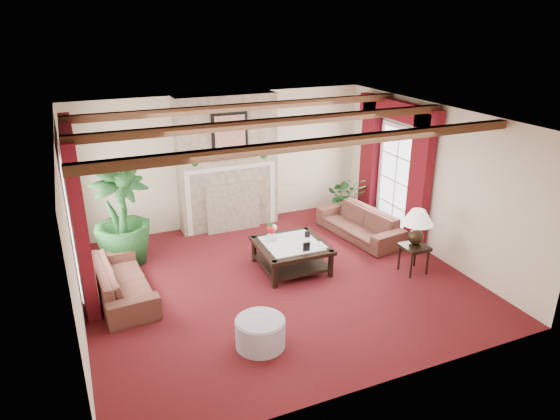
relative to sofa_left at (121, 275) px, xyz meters
name	(u,v)px	position (x,y,z in m)	size (l,w,h in m)	color
floor	(278,281)	(2.39, -0.51, -0.37)	(6.00, 6.00, 0.00)	#400C0B
ceiling	(277,118)	(2.39, -0.51, 2.33)	(6.00, 6.00, 0.00)	white
back_wall	(225,160)	(2.39, 2.24, 0.98)	(6.00, 0.02, 2.70)	beige
left_wall	(70,236)	(-0.61, -0.51, 0.98)	(0.02, 5.50, 2.70)	beige
right_wall	(433,181)	(5.39, -0.51, 0.98)	(0.02, 5.50, 2.70)	beige
ceiling_beams	(277,122)	(2.39, -0.51, 2.27)	(6.00, 3.00, 0.12)	#371F11
fireplace	(225,94)	(2.39, 2.04, 2.33)	(2.00, 0.52, 2.70)	tan
french_door_left	(62,161)	(-0.58, 0.49, 1.76)	(0.10, 1.10, 2.16)	white
french_door_right	(401,127)	(5.36, 0.49, 1.76)	(0.10, 1.10, 2.16)	white
curtains_left	(66,131)	(-0.47, 0.49, 2.18)	(0.20, 2.40, 2.55)	#500A10
curtains_right	(398,105)	(5.25, 0.49, 2.18)	(0.20, 2.40, 2.55)	#500A10
sofa_left	(121,275)	(0.00, 0.00, 0.00)	(0.69, 1.94, 0.74)	#330D13
sofa_right	(360,219)	(4.57, 0.49, 0.00)	(0.82, 1.96, 0.74)	#330D13
potted_palm	(124,237)	(0.19, 1.17, 0.12)	(1.53, 2.00, 0.99)	black
small_plant	(346,201)	(4.85, 1.48, 0.00)	(1.16, 1.21, 0.74)	black
coffee_table	(291,256)	(2.78, -0.20, -0.14)	(1.15, 1.15, 0.47)	black
side_table	(413,259)	(4.64, -1.12, -0.13)	(0.42, 0.42, 0.49)	black
ottoman	(260,333)	(1.51, -2.00, -0.18)	(0.66, 0.66, 0.39)	#A8A3B8
table_lamp	(417,228)	(4.64, -1.12, 0.45)	(0.52, 0.52, 0.66)	black
flower_vase	(272,236)	(2.53, 0.06, 0.19)	(0.24, 0.24, 0.18)	silver
book	(315,240)	(3.08, -0.49, 0.23)	(0.19, 0.03, 0.26)	black
photo_frame_a	(306,247)	(2.89, -0.57, 0.18)	(0.12, 0.02, 0.16)	black
photo_frame_b	(307,235)	(3.14, -0.09, 0.16)	(0.09, 0.02, 0.12)	black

